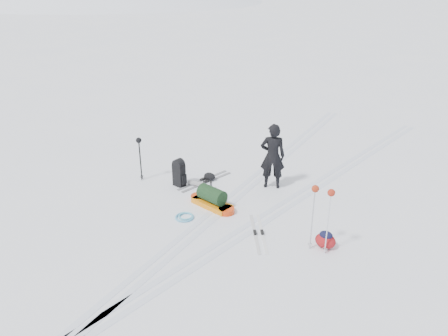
% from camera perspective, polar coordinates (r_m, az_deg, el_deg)
% --- Properties ---
extents(ground, '(200.00, 200.00, 0.00)m').
position_cam_1_polar(ground, '(10.78, -0.19, -5.10)').
color(ground, white).
rests_on(ground, ground).
extents(ski_tracks, '(3.38, 17.97, 0.01)m').
position_cam_1_polar(ski_tracks, '(11.15, 4.95, -4.09)').
color(ski_tracks, silver).
rests_on(ski_tracks, ground).
extents(skier, '(0.77, 0.68, 1.78)m').
position_cam_1_polar(skier, '(11.45, 6.36, 1.54)').
color(skier, black).
rests_on(skier, ground).
extents(pulk_sled, '(1.39, 0.59, 0.52)m').
position_cam_1_polar(pulk_sled, '(10.72, -1.58, -4.09)').
color(pulk_sled, orange).
rests_on(pulk_sled, ground).
extents(expedition_rucksack, '(0.82, 0.46, 0.78)m').
position_cam_1_polar(expedition_rucksack, '(11.72, -5.61, -0.73)').
color(expedition_rucksack, black).
rests_on(expedition_rucksack, ground).
extents(ski_poles_black, '(0.15, 0.16, 1.24)m').
position_cam_1_polar(ski_poles_black, '(11.97, -11.03, 2.91)').
color(ski_poles_black, black).
rests_on(ski_poles_black, ground).
extents(ski_poles_silver, '(0.47, 0.16, 1.48)m').
position_cam_1_polar(ski_poles_silver, '(8.78, 12.74, -3.88)').
color(ski_poles_silver, '#AAACB1').
rests_on(ski_poles_silver, ground).
extents(touring_skis_grey, '(0.63, 1.78, 0.06)m').
position_cam_1_polar(touring_skis_grey, '(12.05, -2.50, -1.68)').
color(touring_skis_grey, gray).
rests_on(touring_skis_grey, ground).
extents(touring_skis_white, '(1.15, 1.42, 0.06)m').
position_cam_1_polar(touring_skis_white, '(9.77, 4.53, -8.48)').
color(touring_skis_white, silver).
rests_on(touring_skis_white, ground).
extents(rope_coil, '(0.57, 0.57, 0.05)m').
position_cam_1_polar(rope_coil, '(10.36, -5.13, -6.36)').
color(rope_coil, '#54A4CC').
rests_on(rope_coil, ground).
extents(small_daypack, '(0.55, 0.51, 0.38)m').
position_cam_1_polar(small_daypack, '(9.46, 13.12, -9.12)').
color(small_daypack, maroon).
rests_on(small_daypack, ground).
extents(thermos_pair, '(0.20, 0.20, 0.25)m').
position_cam_1_polar(thermos_pair, '(11.57, -2.19, -2.28)').
color(thermos_pair, '#595D61').
rests_on(thermos_pair, ground).
extents(stuff_sack, '(0.36, 0.29, 0.21)m').
position_cam_1_polar(stuff_sack, '(12.09, -1.90, -1.12)').
color(stuff_sack, black).
rests_on(stuff_sack, ground).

